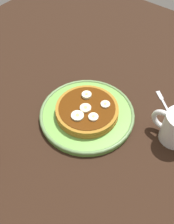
# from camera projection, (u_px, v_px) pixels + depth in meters

# --- Properties ---
(ground_plane) EXTENTS (1.40, 1.40, 0.03)m
(ground_plane) POSITION_uv_depth(u_px,v_px,m) (87.00, 119.00, 0.78)
(ground_plane) COLOR black
(plate) EXTENTS (0.28, 0.28, 0.02)m
(plate) POSITION_uv_depth(u_px,v_px,m) (87.00, 114.00, 0.76)
(plate) COLOR #72B74C
(plate) RESTS_ON ground_plane
(pancake_stack) EXTENTS (0.19, 0.18, 0.03)m
(pancake_stack) POSITION_uv_depth(u_px,v_px,m) (88.00, 110.00, 0.75)
(pancake_stack) COLOR #A16C26
(pancake_stack) RESTS_ON plate
(banana_slice_0) EXTENTS (0.03, 0.03, 0.01)m
(banana_slice_0) POSITION_uv_depth(u_px,v_px,m) (86.00, 108.00, 0.73)
(banana_slice_0) COLOR #F9E5B6
(banana_slice_0) RESTS_ON pancake_stack
(banana_slice_1) EXTENTS (0.03, 0.03, 0.01)m
(banana_slice_1) POSITION_uv_depth(u_px,v_px,m) (105.00, 104.00, 0.74)
(banana_slice_1) COLOR #FBF3C1
(banana_slice_1) RESTS_ON pancake_stack
(banana_slice_2) EXTENTS (0.04, 0.04, 0.01)m
(banana_slice_2) POSITION_uv_depth(u_px,v_px,m) (77.00, 116.00, 0.71)
(banana_slice_2) COLOR #ECF3C5
(banana_slice_2) RESTS_ON pancake_stack
(banana_slice_3) EXTENTS (0.03, 0.03, 0.01)m
(banana_slice_3) POSITION_uv_depth(u_px,v_px,m) (93.00, 117.00, 0.71)
(banana_slice_3) COLOR #FEF0C6
(banana_slice_3) RESTS_ON pancake_stack
(banana_slice_4) EXTENTS (0.03, 0.03, 0.01)m
(banana_slice_4) POSITION_uv_depth(u_px,v_px,m) (87.00, 95.00, 0.76)
(banana_slice_4) COLOR #EBF3C1
(banana_slice_4) RESTS_ON pancake_stack
(fork) EXTENTS (0.11, 0.09, 0.01)m
(fork) POSITION_uv_depth(u_px,v_px,m) (165.00, 104.00, 0.80)
(fork) COLOR silver
(fork) RESTS_ON ground_plane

